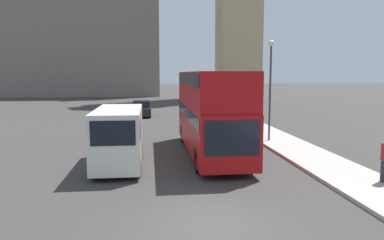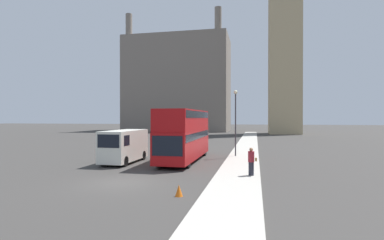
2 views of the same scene
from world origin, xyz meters
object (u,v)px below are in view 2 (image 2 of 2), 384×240
Objects in this scene: red_double_decker_bus at (185,133)px; parked_sedan at (187,138)px; white_van at (124,145)px; street_lamp at (236,113)px; pedestrian at (251,162)px.

red_double_decker_bus is 2.33× the size of parked_sedan.
white_van is (-4.57, -2.19, -0.99)m from red_double_decker_bus.
street_lamp is at bearing 30.43° from white_van.
white_van is 0.90× the size of street_lamp.
white_van is 11.03m from pedestrian.
parked_sedan is (0.60, 20.60, -0.73)m from white_van.
parked_sedan is at bearing 117.59° from street_lamp.
red_double_decker_bus is at bearing -144.72° from street_lamp.
pedestrian is (10.25, -4.06, -0.42)m from white_van.
street_lamp is 1.37× the size of parked_sedan.
parked_sedan is (-3.96, 18.41, -1.73)m from red_double_decker_bus.
street_lamp is (-1.55, 9.17, 3.10)m from pedestrian.
street_lamp is at bearing 99.59° from pedestrian.
parked_sedan is at bearing 88.32° from white_van.
pedestrian is 26.48m from parked_sedan.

